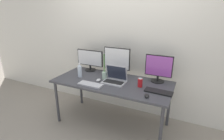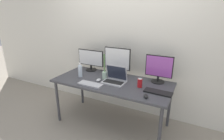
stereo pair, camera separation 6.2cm
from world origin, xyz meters
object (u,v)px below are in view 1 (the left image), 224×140
(water_bottle, at_px, (80,71))
(monitor_right, at_px, (159,68))
(laptop_silver, at_px, (115,78))
(keyboard_aux, at_px, (159,92))
(monitor_left, at_px, (90,60))
(mouse_by_laptop, at_px, (147,96))
(monitor_center, at_px, (117,61))
(work_desk, at_px, (112,85))
(keyboard_main, at_px, (90,84))
(mouse_by_keyboard, at_px, (98,80))
(bamboo_vase, at_px, (104,74))
(soda_can_near_keyboard, at_px, (140,83))

(water_bottle, bearing_deg, monitor_right, 16.12)
(laptop_silver, bearing_deg, water_bottle, -175.81)
(water_bottle, bearing_deg, keyboard_aux, -1.14)
(monitor_left, relative_size, mouse_by_laptop, 4.96)
(monitor_right, bearing_deg, monitor_center, -178.40)
(monitor_left, xyz_separation_m, laptop_silver, (0.62, -0.30, -0.14))
(monitor_left, bearing_deg, work_desk, -27.27)
(laptop_silver, bearing_deg, monitor_right, 27.31)
(keyboard_main, height_order, water_bottle, water_bottle)
(monitor_left, bearing_deg, monitor_right, -0.30)
(mouse_by_keyboard, xyz_separation_m, bamboo_vase, (0.04, 0.12, 0.06))
(laptop_silver, xyz_separation_m, keyboard_aux, (0.66, -0.07, -0.05))
(mouse_by_keyboard, height_order, water_bottle, water_bottle)
(work_desk, bearing_deg, bamboo_vase, 167.01)
(mouse_by_laptop, relative_size, bamboo_vase, 0.25)
(work_desk, distance_m, monitor_left, 0.68)
(soda_can_near_keyboard, relative_size, bamboo_vase, 0.32)
(mouse_by_keyboard, bearing_deg, water_bottle, 171.29)
(laptop_silver, height_order, keyboard_aux, laptop_silver)
(mouse_by_laptop, distance_m, soda_can_near_keyboard, 0.31)
(monitor_right, height_order, keyboard_main, monitor_right)
(mouse_by_keyboard, relative_size, water_bottle, 0.42)
(keyboard_main, distance_m, soda_can_near_keyboard, 0.70)
(keyboard_main, bearing_deg, keyboard_aux, 11.78)
(monitor_center, distance_m, laptop_silver, 0.35)
(water_bottle, height_order, bamboo_vase, bamboo_vase)
(monitor_center, height_order, mouse_by_laptop, monitor_center)
(monitor_center, bearing_deg, keyboard_main, -108.92)
(keyboard_aux, distance_m, mouse_by_keyboard, 0.90)
(keyboard_main, bearing_deg, bamboo_vase, 76.95)
(keyboard_main, relative_size, bamboo_vase, 0.92)
(monitor_right, bearing_deg, work_desk, -155.37)
(monitor_left, distance_m, laptop_silver, 0.70)
(work_desk, height_order, mouse_by_keyboard, mouse_by_keyboard)
(mouse_by_laptop, relative_size, water_bottle, 0.43)
(mouse_by_keyboard, distance_m, water_bottle, 0.37)
(monitor_right, bearing_deg, mouse_by_keyboard, -155.64)
(monitor_left, distance_m, keyboard_aux, 1.34)
(work_desk, relative_size, monitor_right, 4.35)
(monitor_center, relative_size, keyboard_main, 1.26)
(monitor_right, xyz_separation_m, mouse_by_laptop, (-0.02, -0.55, -0.19))
(monitor_center, xyz_separation_m, bamboo_vase, (-0.11, -0.23, -0.17))
(monitor_center, relative_size, keyboard_aux, 1.27)
(keyboard_aux, height_order, water_bottle, water_bottle)
(work_desk, distance_m, bamboo_vase, 0.20)
(keyboard_main, xyz_separation_m, soda_can_near_keyboard, (0.66, 0.25, 0.05))
(work_desk, relative_size, soda_can_near_keyboard, 13.99)
(monitor_right, relative_size, water_bottle, 1.76)
(monitor_right, height_order, laptop_silver, monitor_right)
(water_bottle, distance_m, soda_can_near_keyboard, 0.98)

